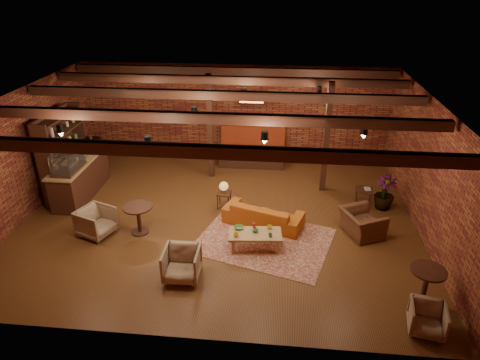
# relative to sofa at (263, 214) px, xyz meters

# --- Properties ---
(floor) EXTENTS (10.00, 10.00, 0.00)m
(floor) POSITION_rel_sofa_xyz_m (-1.16, 0.09, -0.29)
(floor) COLOR #3A230E
(floor) RESTS_ON ground
(ceiling) EXTENTS (10.00, 8.00, 0.02)m
(ceiling) POSITION_rel_sofa_xyz_m (-1.16, 0.09, 2.91)
(ceiling) COLOR black
(ceiling) RESTS_ON wall_back
(wall_back) EXTENTS (10.00, 0.02, 3.20)m
(wall_back) POSITION_rel_sofa_xyz_m (-1.16, 4.09, 1.31)
(wall_back) COLOR maroon
(wall_back) RESTS_ON ground
(wall_front) EXTENTS (10.00, 0.02, 3.20)m
(wall_front) POSITION_rel_sofa_xyz_m (-1.16, -3.91, 1.31)
(wall_front) COLOR maroon
(wall_front) RESTS_ON ground
(wall_left) EXTENTS (0.02, 8.00, 3.20)m
(wall_left) POSITION_rel_sofa_xyz_m (-6.16, 0.09, 1.31)
(wall_left) COLOR maroon
(wall_left) RESTS_ON ground
(wall_right) EXTENTS (0.02, 8.00, 3.20)m
(wall_right) POSITION_rel_sofa_xyz_m (3.84, 0.09, 1.31)
(wall_right) COLOR maroon
(wall_right) RESTS_ON ground
(ceiling_beams) EXTENTS (9.80, 6.40, 0.22)m
(ceiling_beams) POSITION_rel_sofa_xyz_m (-1.16, 0.09, 2.79)
(ceiling_beams) COLOR black
(ceiling_beams) RESTS_ON ceiling
(ceiling_pipe) EXTENTS (9.60, 0.12, 0.12)m
(ceiling_pipe) POSITION_rel_sofa_xyz_m (-1.16, 1.69, 2.56)
(ceiling_pipe) COLOR black
(ceiling_pipe) RESTS_ON ceiling
(post_left) EXTENTS (0.16, 0.16, 3.20)m
(post_left) POSITION_rel_sofa_xyz_m (-1.76, 2.69, 1.31)
(post_left) COLOR black
(post_left) RESTS_ON ground
(post_right) EXTENTS (0.16, 0.16, 3.20)m
(post_right) POSITION_rel_sofa_xyz_m (1.64, 2.09, 1.31)
(post_right) COLOR black
(post_right) RESTS_ON ground
(service_counter) EXTENTS (0.80, 2.50, 1.60)m
(service_counter) POSITION_rel_sofa_xyz_m (-5.26, 1.09, 0.51)
(service_counter) COLOR black
(service_counter) RESTS_ON ground
(plant_counter) EXTENTS (0.35, 0.39, 0.30)m
(plant_counter) POSITION_rel_sofa_xyz_m (-5.16, 1.29, 0.93)
(plant_counter) COLOR #337F33
(plant_counter) RESTS_ON service_counter
(shelving_hutch) EXTENTS (0.52, 2.00, 2.40)m
(shelving_hutch) POSITION_rel_sofa_xyz_m (-5.66, 1.19, 0.91)
(shelving_hutch) COLOR black
(shelving_hutch) RESTS_ON ground
(banquette) EXTENTS (2.10, 0.70, 1.00)m
(banquette) POSITION_rel_sofa_xyz_m (-0.56, 3.64, 0.21)
(banquette) COLOR #953318
(banquette) RESTS_ON ground
(service_sign) EXTENTS (0.86, 0.06, 0.30)m
(service_sign) POSITION_rel_sofa_xyz_m (-0.56, 3.19, 2.06)
(service_sign) COLOR orange
(service_sign) RESTS_ON ceiling
(ceiling_spotlights) EXTENTS (6.40, 4.40, 0.28)m
(ceiling_spotlights) POSITION_rel_sofa_xyz_m (-1.16, 0.09, 2.57)
(ceiling_spotlights) COLOR black
(ceiling_spotlights) RESTS_ON ceiling
(rug) EXTENTS (3.57, 3.09, 0.01)m
(rug) POSITION_rel_sofa_xyz_m (0.07, -0.76, -0.29)
(rug) COLOR maroon
(rug) RESTS_ON floor
(sofa) EXTENTS (2.14, 1.37, 0.58)m
(sofa) POSITION_rel_sofa_xyz_m (0.00, 0.00, 0.00)
(sofa) COLOR #AF5618
(sofa) RESTS_ON floor
(coffee_table) EXTENTS (1.25, 0.70, 0.66)m
(coffee_table) POSITION_rel_sofa_xyz_m (-0.14, -1.07, 0.08)
(coffee_table) COLOR #9E7B49
(coffee_table) RESTS_ON floor
(side_table_lamp) EXTENTS (0.39, 0.39, 0.77)m
(side_table_lamp) POSITION_rel_sofa_xyz_m (-1.10, 0.74, 0.30)
(side_table_lamp) COLOR black
(side_table_lamp) RESTS_ON floor
(round_table_left) EXTENTS (0.71, 0.71, 0.73)m
(round_table_left) POSITION_rel_sofa_xyz_m (-3.01, -0.69, 0.21)
(round_table_left) COLOR black
(round_table_left) RESTS_ON floor
(armchair_a) EXTENTS (0.93, 0.96, 0.77)m
(armchair_a) POSITION_rel_sofa_xyz_m (-4.01, -0.88, 0.10)
(armchair_a) COLOR #B7AC8E
(armchair_a) RESTS_ON floor
(armchair_b) EXTENTS (0.75, 0.71, 0.76)m
(armchair_b) POSITION_rel_sofa_xyz_m (-1.58, -2.28, 0.09)
(armchair_b) COLOR #B7AC8E
(armchair_b) RESTS_ON floor
(armchair_right) EXTENTS (0.98, 1.14, 0.84)m
(armchair_right) POSITION_rel_sofa_xyz_m (2.41, -0.22, 0.13)
(armchair_right) COLOR brown
(armchair_right) RESTS_ON floor
(side_table_book) EXTENTS (0.53, 0.53, 0.53)m
(side_table_book) POSITION_rel_sofa_xyz_m (2.67, 1.21, 0.18)
(side_table_book) COLOR black
(side_table_book) RESTS_ON floor
(round_table_right) EXTENTS (0.67, 0.67, 0.78)m
(round_table_right) POSITION_rel_sofa_xyz_m (3.24, -2.56, 0.23)
(round_table_right) COLOR black
(round_table_right) RESTS_ON floor
(armchair_far) EXTENTS (0.70, 0.66, 0.62)m
(armchair_far) POSITION_rel_sofa_xyz_m (3.08, -3.31, 0.02)
(armchair_far) COLOR #B7AC8E
(armchair_far) RESTS_ON floor
(plant_tall) EXTENTS (1.76, 1.76, 2.82)m
(plant_tall) POSITION_rel_sofa_xyz_m (3.19, 1.13, 1.12)
(plant_tall) COLOR #4C7F4C
(plant_tall) RESTS_ON floor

